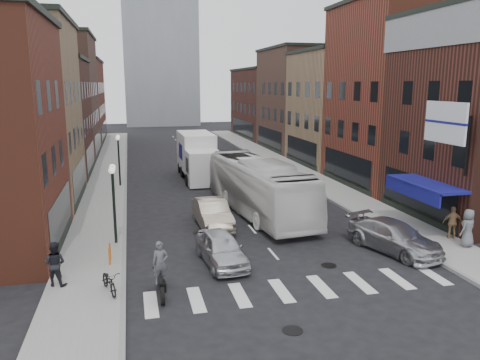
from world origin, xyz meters
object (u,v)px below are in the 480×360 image
(streetlamp_near, at_px, (113,189))
(motorcycle_rider, at_px, (161,271))
(streetlamp_far, at_px, (118,151))
(transit_bus, at_px, (258,187))
(sedan_left_far, at_px, (212,213))
(curb_car, at_px, (394,237))
(ped_right_b, at_px, (453,222))
(sedan_left_near, at_px, (221,248))
(box_truck, at_px, (198,157))
(parked_bicycle, at_px, (109,281))
(ped_left_solo, at_px, (55,264))
(bike_rack, at_px, (110,254))
(billboard_sign, at_px, (447,124))
(ped_right_c, at_px, (468,228))

(streetlamp_near, distance_m, motorcycle_rider, 6.92)
(streetlamp_far, height_order, transit_bus, streetlamp_far)
(motorcycle_rider, distance_m, sedan_left_far, 9.10)
(curb_car, distance_m, ped_right_b, 3.83)
(sedan_left_near, distance_m, sedan_left_far, 5.66)
(streetlamp_far, bearing_deg, box_truck, 16.44)
(parked_bicycle, distance_m, ped_left_solo, 2.44)
(box_truck, distance_m, ped_left_solo, 22.44)
(curb_car, bearing_deg, ped_right_b, -7.05)
(bike_rack, distance_m, transit_bus, 11.24)
(bike_rack, xyz_separation_m, sedan_left_near, (4.94, -0.93, 0.17))
(streetlamp_far, height_order, motorcycle_rider, streetlamp_far)
(billboard_sign, bearing_deg, streetlamp_far, 132.41)
(motorcycle_rider, bearing_deg, streetlamp_far, 91.57)
(curb_car, distance_m, ped_left_solo, 15.45)
(motorcycle_rider, bearing_deg, billboard_sign, 8.04)
(box_truck, xyz_separation_m, ped_left_solo, (-8.72, -20.66, -0.84))
(streetlamp_far, relative_size, parked_bicycle, 2.41)
(ped_right_b, bearing_deg, ped_right_c, 106.08)
(sedan_left_near, relative_size, ped_left_solo, 2.34)
(box_truck, bearing_deg, ped_left_solo, -113.66)
(motorcycle_rider, height_order, sedan_left_near, motorcycle_rider)
(box_truck, xyz_separation_m, curb_car, (6.71, -19.92, -1.16))
(bike_rack, relative_size, ped_left_solo, 0.44)
(sedan_left_near, xyz_separation_m, curb_car, (8.49, -0.37, 0.02))
(transit_bus, relative_size, ped_right_b, 7.22)
(streetlamp_near, bearing_deg, ped_right_b, -11.09)
(sedan_left_far, relative_size, ped_right_b, 2.81)
(bike_rack, bearing_deg, parked_bicycle, -88.21)
(bike_rack, height_order, curb_car, curb_car)
(curb_car, relative_size, ped_left_solo, 2.82)
(transit_bus, bearing_deg, streetlamp_near, -160.27)
(sedan_left_far, height_order, ped_right_c, ped_right_c)
(ped_left_solo, distance_m, ped_right_c, 19.11)
(box_truck, distance_m, motorcycle_rider, 22.83)
(ped_right_c, bearing_deg, sedan_left_near, -24.16)
(streetlamp_far, xyz_separation_m, sedan_left_near, (4.74, -17.63, -2.19))
(streetlamp_near, distance_m, parked_bicycle, 6.34)
(curb_car, height_order, ped_left_solo, ped_left_solo)
(streetlamp_near, xyz_separation_m, curb_car, (13.23, -4.00, -2.17))
(streetlamp_far, relative_size, motorcycle_rider, 1.85)
(motorcycle_rider, distance_m, ped_right_b, 15.48)
(billboard_sign, xyz_separation_m, bike_rack, (-16.19, 0.80, -5.58))
(motorcycle_rider, distance_m, transit_bus, 12.59)
(transit_bus, distance_m, ped_left_solo, 14.03)
(streetlamp_far, distance_m, ped_left_solo, 18.95)
(streetlamp_near, bearing_deg, transit_bus, 25.80)
(streetlamp_far, relative_size, sedan_left_far, 0.86)
(motorcycle_rider, xyz_separation_m, curb_car, (11.40, 2.41, -0.30))
(sedan_left_near, height_order, ped_right_b, ped_right_b)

